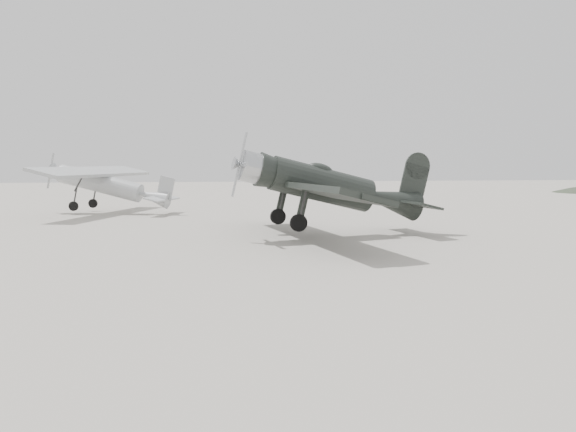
% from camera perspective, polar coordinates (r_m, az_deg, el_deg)
% --- Properties ---
extents(ground, '(160.00, 160.00, 0.00)m').
position_cam_1_polar(ground, '(16.02, -5.20, -6.40)').
color(ground, '#AFA99B').
rests_on(ground, ground).
extents(lowwing_monoplane, '(9.27, 12.89, 4.14)m').
position_cam_1_polar(lowwing_monoplane, '(24.89, 4.29, 2.93)').
color(lowwing_monoplane, black).
rests_on(lowwing_monoplane, ground).
extents(highwing_monoplane, '(8.59, 11.92, 3.40)m').
position_cam_1_polar(highwing_monoplane, '(38.03, -18.10, 3.46)').
color(highwing_monoplane, '#939697').
rests_on(highwing_monoplane, ground).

